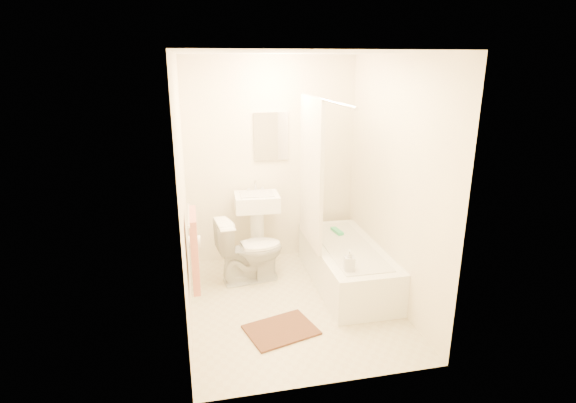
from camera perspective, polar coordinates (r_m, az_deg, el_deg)
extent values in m
plane|color=beige|center=(4.63, 0.66, -12.82)|extent=(2.40, 2.40, 0.00)
plane|color=white|center=(4.00, 0.79, 18.40)|extent=(2.40, 2.40, 0.00)
cube|color=beige|center=(5.30, -2.16, 5.09)|extent=(2.00, 0.02, 2.40)
cube|color=beige|center=(4.06, -13.17, 0.77)|extent=(0.02, 2.40, 2.40)
cube|color=beige|center=(4.48, 13.31, 2.31)|extent=(0.02, 2.40, 2.40)
cube|color=white|center=(5.22, -2.16, 8.26)|extent=(0.40, 0.03, 0.55)
cylinder|color=silver|center=(4.18, 4.57, 12.82)|extent=(0.03, 1.70, 0.03)
cube|color=silver|center=(4.69, 2.95, 3.69)|extent=(0.04, 0.80, 1.55)
cylinder|color=silver|center=(3.85, -12.51, -1.67)|extent=(0.02, 0.60, 0.02)
cube|color=#CC7266|center=(3.97, -11.77, -6.01)|extent=(0.06, 0.45, 0.66)
cylinder|color=white|center=(4.34, -11.78, -5.06)|extent=(0.11, 0.12, 0.12)
imported|color=white|center=(4.95, -4.86, -6.17)|extent=(0.78, 0.50, 0.71)
cube|color=#48291E|center=(4.22, -0.89, -15.99)|extent=(0.70, 0.60, 0.02)
imported|color=silver|center=(4.27, 7.81, -7.44)|extent=(0.11, 0.11, 0.21)
cube|color=#38BF70|center=(5.19, 6.24, -3.81)|extent=(0.10, 0.22, 0.04)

